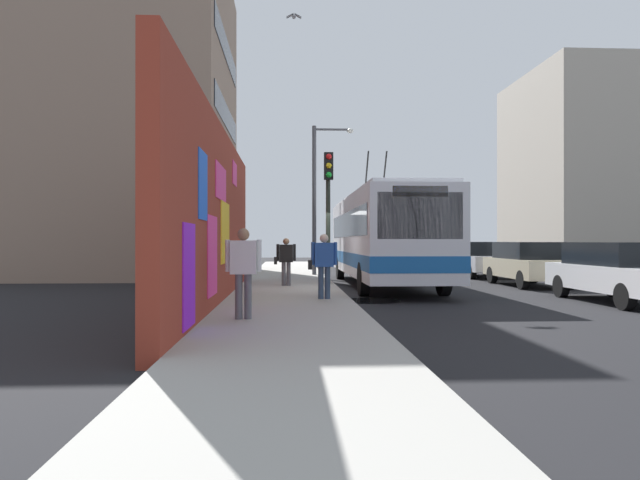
% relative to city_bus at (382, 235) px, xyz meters
% --- Properties ---
extents(ground_plane, '(80.00, 80.00, 0.00)m').
position_rel_city_bus_xyz_m(ground_plane, '(-2.67, 1.80, -1.82)').
color(ground_plane, black).
extents(sidewalk_slab, '(48.00, 3.20, 0.15)m').
position_rel_city_bus_xyz_m(sidewalk_slab, '(-2.67, 3.40, -1.74)').
color(sidewalk_slab, '#9E9B93').
rests_on(sidewalk_slab, ground_plane).
extents(graffiti_wall, '(14.92, 0.32, 4.42)m').
position_rel_city_bus_xyz_m(graffiti_wall, '(-6.23, 5.15, 0.39)').
color(graffiti_wall, maroon).
rests_on(graffiti_wall, ground_plane).
extents(building_far_left, '(11.28, 9.31, 14.88)m').
position_rel_city_bus_xyz_m(building_far_left, '(7.52, 11.00, 5.62)').
color(building_far_left, gray).
rests_on(building_far_left, ground_plane).
extents(building_far_right, '(10.12, 7.65, 12.03)m').
position_rel_city_bus_xyz_m(building_far_right, '(14.87, -15.20, 4.20)').
color(building_far_right, '#B2A899').
rests_on(building_far_right, ground_plane).
extents(city_bus, '(12.20, 2.66, 5.05)m').
position_rel_city_bus_xyz_m(city_bus, '(0.00, 0.00, 0.00)').
color(city_bus, silver).
rests_on(city_bus, ground_plane).
extents(parked_car_white, '(4.88, 1.77, 1.58)m').
position_rel_city_bus_xyz_m(parked_car_white, '(-6.15, -5.20, -0.98)').
color(parked_car_white, white).
rests_on(parked_car_white, ground_plane).
extents(parked_car_champagne, '(4.47, 1.81, 1.58)m').
position_rel_city_bus_xyz_m(parked_car_champagne, '(-0.34, -5.20, -0.98)').
color(parked_car_champagne, '#C6B793').
rests_on(parked_car_champagne, ground_plane).
extents(parked_car_silver, '(4.65, 1.88, 1.58)m').
position_rel_city_bus_xyz_m(parked_car_silver, '(5.03, -5.20, -0.98)').
color(parked_car_silver, '#B7B7BC').
rests_on(parked_car_silver, ground_plane).
extents(parked_car_navy, '(4.07, 1.81, 1.58)m').
position_rel_city_bus_xyz_m(parked_car_navy, '(11.19, -5.20, -0.99)').
color(parked_car_navy, navy).
rests_on(parked_car_navy, ground_plane).
extents(pedestrian_at_curb, '(0.22, 0.74, 1.64)m').
position_rel_city_bus_xyz_m(pedestrian_at_curb, '(-6.20, 2.50, -0.71)').
color(pedestrian_at_curb, '#2D3F59').
rests_on(pedestrian_at_curb, sidewalk_slab).
extents(pedestrian_midblock, '(0.22, 0.72, 1.56)m').
position_rel_city_bus_xyz_m(pedestrian_midblock, '(-1.71, 3.47, -0.77)').
color(pedestrian_midblock, '#595960').
rests_on(pedestrian_midblock, sidewalk_slab).
extents(pedestrian_near_wall, '(0.23, 0.68, 1.70)m').
position_rel_city_bus_xyz_m(pedestrian_near_wall, '(-9.97, 4.24, -0.66)').
color(pedestrian_near_wall, '#595960').
rests_on(pedestrian_near_wall, sidewalk_slab).
extents(traffic_light, '(0.49, 0.28, 4.23)m').
position_rel_city_bus_xyz_m(traffic_light, '(-2.81, 2.15, 1.18)').
color(traffic_light, '#2D382D').
rests_on(traffic_light, sidewalk_slab).
extents(street_lamp, '(0.44, 1.81, 6.52)m').
position_rel_city_bus_xyz_m(street_lamp, '(4.73, 2.05, 2.09)').
color(street_lamp, '#4C4C51').
rests_on(street_lamp, sidewalk_slab).
extents(flying_pigeons, '(0.32, 0.54, 0.16)m').
position_rel_city_bus_xyz_m(flying_pigeons, '(0.35, 3.19, 7.96)').
color(flying_pigeons, gray).
extents(curbside_puddle, '(1.68, 1.68, 0.00)m').
position_rel_city_bus_xyz_m(curbside_puddle, '(-5.26, 1.20, -1.82)').
color(curbside_puddle, black).
rests_on(curbside_puddle, ground_plane).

